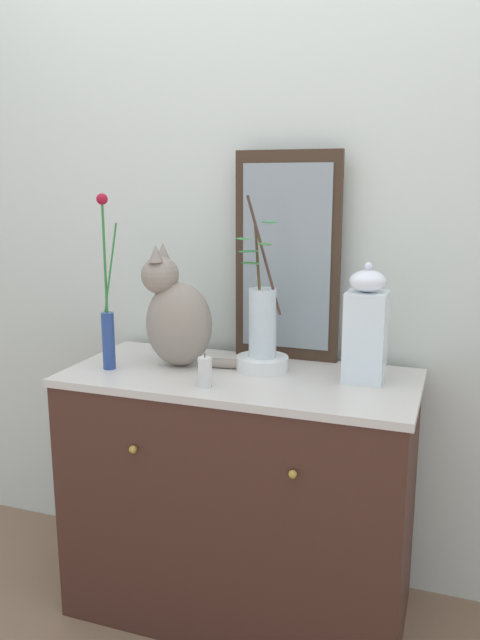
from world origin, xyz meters
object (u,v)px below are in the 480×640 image
object	(u,v)px
cat_sitting	(177,316)
bowl_porcelain	(262,363)
sideboard	(240,494)
mirror_leaning	(287,257)
vase_slim_green	(108,319)
jar_lidded_porcelain	(366,328)
candle_pillar	(205,372)
vase_glass_clear	(262,319)

from	to	relation	value
cat_sitting	bowl_porcelain	distance (m)	0.33
sideboard	mirror_leaning	distance (m)	0.82
cat_sitting	vase_slim_green	xyz separation A→B (m)	(-0.20, -0.11, -0.00)
bowl_porcelain	jar_lidded_porcelain	size ratio (longest dim) A/B	0.46
bowl_porcelain	candle_pillar	distance (m)	0.25
cat_sitting	bowl_porcelain	world-z (taller)	cat_sitting
bowl_porcelain	vase_glass_clear	size ratio (longest dim) A/B	0.33
cat_sitting	candle_pillar	xyz separation A→B (m)	(0.18, -0.18, -0.13)
bowl_porcelain	jar_lidded_porcelain	bearing A→B (deg)	-0.90
bowl_porcelain	candle_pillar	xyz separation A→B (m)	(-0.11, -0.22, 0.02)
mirror_leaning	cat_sitting	distance (m)	0.43
sideboard	bowl_porcelain	world-z (taller)	bowl_porcelain
candle_pillar	vase_slim_green	bearing A→B (deg)	169.67
sideboard	mirror_leaning	bearing A→B (deg)	70.14
mirror_leaning	vase_glass_clear	xyz separation A→B (m)	(-0.03, -0.17, -0.18)
sideboard	mirror_leaning	xyz separation A→B (m)	(0.09, 0.24, 0.78)
sideboard	jar_lidded_porcelain	distance (m)	0.71
bowl_porcelain	candle_pillar	size ratio (longest dim) A/B	1.67
mirror_leaning	bowl_porcelain	xyz separation A→B (m)	(-0.03, -0.17, -0.33)
sideboard	vase_slim_green	size ratio (longest dim) A/B	1.98
cat_sitting	jar_lidded_porcelain	xyz separation A→B (m)	(0.62, 0.04, -0.00)
bowl_porcelain	mirror_leaning	bearing A→B (deg)	79.01
vase_glass_clear	candle_pillar	size ratio (longest dim) A/B	5.08
jar_lidded_porcelain	vase_glass_clear	bearing A→B (deg)	179.55
sideboard	mirror_leaning	world-z (taller)	mirror_leaning
sideboard	jar_lidded_porcelain	size ratio (longest dim) A/B	3.05
vase_slim_green	candle_pillar	size ratio (longest dim) A/B	5.56
vase_glass_clear	jar_lidded_porcelain	xyz separation A→B (m)	(0.34, -0.00, -0.00)
bowl_porcelain	candle_pillar	world-z (taller)	candle_pillar
cat_sitting	vase_glass_clear	size ratio (longest dim) A/B	0.87
cat_sitting	vase_slim_green	world-z (taller)	vase_slim_green
mirror_leaning	cat_sitting	xyz separation A→B (m)	(-0.32, -0.21, -0.19)
sideboard	candle_pillar	xyz separation A→B (m)	(-0.06, -0.15, 0.47)
cat_sitting	jar_lidded_porcelain	world-z (taller)	cat_sitting
mirror_leaning	vase_glass_clear	bearing A→B (deg)	-100.93
mirror_leaning	candle_pillar	distance (m)	0.52
sideboard	vase_glass_clear	size ratio (longest dim) A/B	2.17
vase_glass_clear	candle_pillar	world-z (taller)	vase_glass_clear
cat_sitting	vase_glass_clear	world-z (taller)	vase_glass_clear
sideboard	candle_pillar	size ratio (longest dim) A/B	11.01
mirror_leaning	jar_lidded_porcelain	bearing A→B (deg)	-30.09
mirror_leaning	jar_lidded_porcelain	distance (m)	0.40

